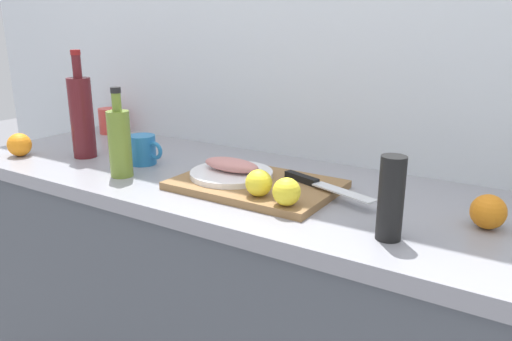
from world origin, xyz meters
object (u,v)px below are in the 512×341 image
object	(u,v)px
cutting_board	(256,185)
pepper_mill	(391,198)
orange_0	(489,211)
wine_bottle	(82,116)
white_plate	(231,174)
fish_fillet	(231,165)
coffee_mug_1	(110,121)
lemon_0	(259,183)
coffee_mug_2	(143,150)
olive_oil_bottle	(120,142)
chef_knife	(316,183)

from	to	relation	value
cutting_board	pepper_mill	bearing A→B (deg)	-17.31
cutting_board	orange_0	distance (m)	0.56
cutting_board	wine_bottle	xyz separation A→B (m)	(-0.65, -0.03, 0.13)
white_plate	fish_fillet	distance (m)	0.03
coffee_mug_1	pepper_mill	xyz separation A→B (m)	(1.26, -0.39, 0.04)
cutting_board	lemon_0	bearing A→B (deg)	-54.08
cutting_board	coffee_mug_2	world-z (taller)	coffee_mug_2
orange_0	wine_bottle	bearing A→B (deg)	-176.52
orange_0	cutting_board	bearing A→B (deg)	-175.23
coffee_mug_2	orange_0	bearing A→B (deg)	1.97
coffee_mug_1	pepper_mill	bearing A→B (deg)	-17.32
cutting_board	coffee_mug_1	world-z (taller)	coffee_mug_1
lemon_0	orange_0	xyz separation A→B (m)	(0.49, 0.14, -0.02)
cutting_board	fish_fillet	world-z (taller)	fish_fillet
orange_0	pepper_mill	world-z (taller)	pepper_mill
orange_0	coffee_mug_2	bearing A→B (deg)	-178.03
white_plate	orange_0	size ratio (longest dim) A/B	3.02
pepper_mill	white_plate	bearing A→B (deg)	165.36
coffee_mug_1	olive_oil_bottle	bearing A→B (deg)	-38.84
white_plate	fish_fillet	bearing A→B (deg)	0.00
lemon_0	white_plate	bearing A→B (deg)	147.51
fish_fillet	orange_0	distance (m)	0.64
olive_oil_bottle	orange_0	size ratio (longest dim) A/B	3.39
cutting_board	orange_0	bearing A→B (deg)	4.77
chef_knife	pepper_mill	bearing A→B (deg)	-16.62
olive_oil_bottle	wine_bottle	xyz separation A→B (m)	(-0.26, 0.09, 0.04)
olive_oil_bottle	cutting_board	bearing A→B (deg)	16.25
lemon_0	wine_bottle	xyz separation A→B (m)	(-0.72, 0.07, 0.08)
white_plate	coffee_mug_2	size ratio (longest dim) A/B	1.83
white_plate	coffee_mug_1	xyz separation A→B (m)	(-0.78, 0.27, 0.02)
pepper_mill	lemon_0	bearing A→B (deg)	174.62
cutting_board	chef_knife	distance (m)	0.16
white_plate	cutting_board	bearing A→B (deg)	-0.57
fish_fillet	white_plate	bearing A→B (deg)	0.00
lemon_0	coffee_mug_1	distance (m)	0.99
coffee_mug_2	white_plate	bearing A→B (deg)	-2.00
white_plate	wine_bottle	xyz separation A→B (m)	(-0.57, -0.03, 0.11)
white_plate	olive_oil_bottle	xyz separation A→B (m)	(-0.31, -0.11, 0.07)
lemon_0	fish_fillet	bearing A→B (deg)	147.51
olive_oil_bottle	coffee_mug_2	size ratio (longest dim) A/B	2.05
cutting_board	pepper_mill	size ratio (longest dim) A/B	2.41
lemon_0	pepper_mill	size ratio (longest dim) A/B	0.38
coffee_mug_1	cutting_board	bearing A→B (deg)	-17.32
wine_bottle	coffee_mug_2	bearing A→B (deg)	10.04
fish_fillet	lemon_0	bearing A→B (deg)	-32.49
lemon_0	wine_bottle	size ratio (longest dim) A/B	0.19
lemon_0	coffee_mug_2	xyz separation A→B (m)	(-0.49, 0.11, -0.01)
cutting_board	coffee_mug_2	distance (m)	0.43
lemon_0	olive_oil_bottle	size ratio (longest dim) A/B	0.26
olive_oil_bottle	wine_bottle	bearing A→B (deg)	161.94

